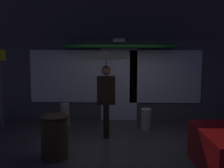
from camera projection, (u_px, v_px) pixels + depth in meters
name	position (u px, v px, depth m)	size (l,w,h in m)	color
ground_plane	(117.00, 143.00, 8.31)	(18.00, 18.00, 0.00)	#38353A
building_facade	(119.00, 56.00, 10.31)	(8.28, 1.00, 3.96)	#4C4C56
person_with_umbrella	(106.00, 72.00, 8.52)	(1.04, 1.04, 2.21)	black
street_sign_post	(0.00, 82.00, 9.33)	(0.40, 0.07, 2.32)	#595B60
sidewalk_bollard	(146.00, 119.00, 9.36)	(0.28, 0.28, 0.59)	#B2A899
sidewalk_bollard_2	(65.00, 115.00, 9.70)	(0.26, 0.26, 0.67)	#B2A899
trash_bin	(55.00, 137.00, 7.25)	(0.61, 0.61, 0.93)	#473823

